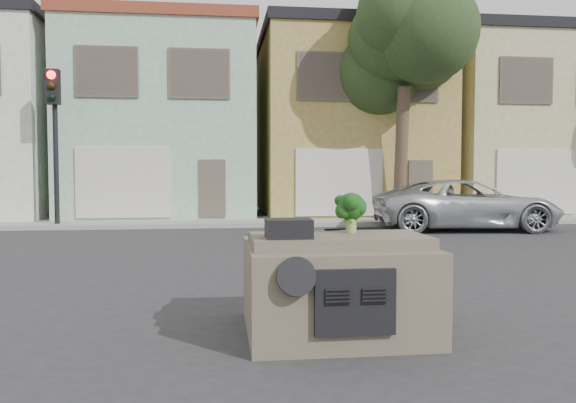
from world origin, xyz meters
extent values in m
plane|color=#303033|center=(0.00, 0.00, 0.00)|extent=(120.00, 120.00, 0.00)
cube|color=gray|center=(0.00, 10.50, 0.07)|extent=(40.00, 3.00, 0.15)
cube|color=#9BC5A5|center=(-3.50, 14.50, 3.77)|extent=(7.20, 8.20, 7.55)
cube|color=#AA934B|center=(4.00, 14.50, 3.77)|extent=(7.20, 8.20, 7.55)
cube|color=#C5BC87|center=(11.50, 14.50, 3.77)|extent=(7.20, 8.20, 7.55)
imported|color=#B9BCC1|center=(6.37, 7.53, 0.00)|extent=(5.91, 3.13, 1.58)
cube|color=black|center=(-6.50, 9.50, 2.55)|extent=(0.40, 0.40, 5.10)
cube|color=#2A3F1D|center=(5.00, 9.80, 4.25)|extent=(4.40, 4.00, 8.50)
cube|color=brown|center=(0.00, -3.00, 0.56)|extent=(2.00, 1.80, 1.12)
cube|color=black|center=(-0.58, -3.35, 1.22)|extent=(0.48, 0.38, 0.20)
cube|color=black|center=(0.28, -2.62, 1.13)|extent=(0.69, 0.15, 0.02)
cube|color=#12370F|center=(0.19, -2.94, 1.35)|extent=(0.54, 0.54, 0.47)
camera|label=1|loc=(-1.30, -9.18, 1.81)|focal=35.00mm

